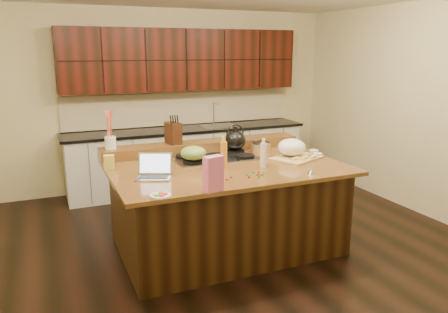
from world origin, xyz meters
name	(u,v)px	position (x,y,z in m)	size (l,w,h in m)	color
room	(226,124)	(0.00, 0.00, 1.35)	(5.52, 5.02, 2.72)	black
island	(226,206)	(0.00, 0.00, 0.46)	(2.40, 1.60, 0.92)	black
back_ledge	(203,146)	(0.00, 0.70, 0.98)	(2.40, 0.30, 0.12)	black
cooktop	(215,157)	(0.00, 0.30, 0.94)	(0.92, 0.52, 0.05)	gray
back_counter	(186,125)	(0.30, 2.23, 0.98)	(3.70, 0.66, 2.40)	silver
kettle	(235,140)	(0.30, 0.43, 1.08)	(0.25, 0.25, 0.22)	black
green_bowl	(193,153)	(-0.30, 0.17, 1.04)	(0.27, 0.27, 0.15)	olive
laptop	(154,171)	(-0.80, -0.14, 0.98)	(0.39, 0.36, 0.22)	#B7B7BC
oil_bottle	(224,155)	(-0.06, -0.09, 1.06)	(0.07, 0.07, 0.27)	orange
vinegar_bottle	(263,155)	(0.32, -0.22, 1.04)	(0.06, 0.06, 0.25)	silver
wooden_tray	(293,150)	(0.81, -0.02, 1.02)	(0.64, 0.57, 0.22)	tan
ramekin_a	(318,155)	(1.09, -0.08, 0.94)	(0.10, 0.10, 0.04)	white
ramekin_b	(314,152)	(1.15, 0.07, 0.94)	(0.10, 0.10, 0.04)	white
ramekin_c	(292,149)	(0.98, 0.27, 0.94)	(0.10, 0.10, 0.04)	white
strainer_bowl	(261,147)	(0.64, 0.43, 0.97)	(0.24, 0.24, 0.09)	#996B3F
kitchen_timer	(312,171)	(0.62, -0.65, 0.96)	(0.08, 0.08, 0.07)	silver
pink_bag	(213,174)	(-0.44, -0.75, 1.07)	(0.16, 0.09, 0.31)	pink
candy_plate	(160,195)	(-0.89, -0.71, 0.93)	(0.18, 0.18, 0.01)	white
package_box	(109,162)	(-1.15, 0.31, 0.99)	(0.10, 0.07, 0.15)	gold
utensil_crock	(110,143)	(-1.07, 0.70, 1.11)	(0.12, 0.12, 0.14)	white
knife_block	(173,133)	(-0.36, 0.70, 1.16)	(0.12, 0.20, 0.25)	black
gumdrop_0	(249,177)	(0.01, -0.53, 0.93)	(0.02, 0.02, 0.02)	red
gumdrop_1	(257,175)	(0.11, -0.48, 0.93)	(0.02, 0.02, 0.02)	#198C26
gumdrop_2	(258,174)	(0.13, -0.48, 0.93)	(0.02, 0.02, 0.02)	red
gumdrop_3	(253,172)	(0.13, -0.39, 0.93)	(0.02, 0.02, 0.02)	#198C26
gumdrop_4	(227,179)	(-0.21, -0.51, 0.93)	(0.02, 0.02, 0.02)	red
gumdrop_5	(247,175)	(0.03, -0.44, 0.93)	(0.02, 0.02, 0.02)	#198C26
gumdrop_6	(262,174)	(0.16, -0.49, 0.93)	(0.02, 0.02, 0.02)	red
gumdrop_7	(258,178)	(0.07, -0.59, 0.93)	(0.02, 0.02, 0.02)	#198C26
gumdrop_8	(259,177)	(0.10, -0.56, 0.93)	(0.02, 0.02, 0.02)	red
gumdrop_9	(263,176)	(0.16, -0.54, 0.93)	(0.02, 0.02, 0.02)	#198C26
gumdrop_10	(231,177)	(-0.15, -0.46, 0.93)	(0.02, 0.02, 0.02)	red
gumdrop_11	(264,172)	(0.21, -0.44, 0.93)	(0.02, 0.02, 0.02)	#198C26
gumdrop_12	(258,172)	(0.18, -0.40, 0.93)	(0.02, 0.02, 0.02)	red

